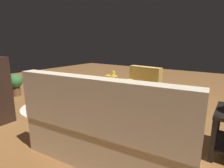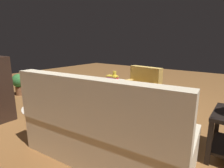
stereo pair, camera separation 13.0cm
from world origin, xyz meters
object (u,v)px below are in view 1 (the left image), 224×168
at_px(tv_remote, 109,79).
at_px(pet_bowl_teal, 54,86).
at_px(laptop, 67,91).
at_px(potted_plant, 15,83).
at_px(laptop_desk, 70,97).
at_px(ottoman, 90,84).
at_px(armchair, 138,94).
at_px(wicker_hamper, 111,90).
at_px(yellow_mug, 113,73).
at_px(book_stack_hamper, 111,78).
at_px(couch, 110,131).
at_px(pet_bowl_steel, 64,87).

distance_m(tv_remote, pet_bowl_teal, 2.19).
height_order(laptop, potted_plant, laptop).
xyz_separation_m(laptop_desk, ottoman, (0.70, -1.29, -0.11)).
distance_m(armchair, wicker_hamper, 0.94).
relative_size(laptop_desk, ottoman, 1.40).
distance_m(tv_remote, potted_plant, 2.38).
xyz_separation_m(laptop, wicker_hamper, (0.06, -1.35, -0.29)).
xyz_separation_m(yellow_mug, tv_remote, (0.14, -0.04, -0.15)).
xyz_separation_m(yellow_mug, potted_plant, (2.21, 1.13, -0.31)).
distance_m(armchair, laptop, 1.31).
bearing_deg(book_stack_hamper, laptop, 92.22).
xyz_separation_m(yellow_mug, pet_bowl_teal, (2.29, -0.06, -0.61)).
relative_size(armchair, yellow_mug, 8.70).
bearing_deg(yellow_mug, wicker_hamper, 39.42).
bearing_deg(tv_remote, book_stack_hamper, 158.07).
height_order(laptop_desk, tv_remote, tv_remote).
bearing_deg(laptop, couch, 160.30).
bearing_deg(laptop_desk, book_stack_hamper, -87.33).
bearing_deg(pet_bowl_teal, laptop_desk, 148.52).
bearing_deg(book_stack_hamper, couch, 124.83).
height_order(book_stack_hamper, tv_remote, book_stack_hamper).
height_order(couch, yellow_mug, couch).
height_order(laptop, pet_bowl_teal, laptop).
relative_size(wicker_hamper, pet_bowl_steel, 2.40).
bearing_deg(tv_remote, laptop_desk, 111.75).
relative_size(couch, book_stack_hamper, 7.35).
bearing_deg(armchair, pet_bowl_steel, -10.78).
distance_m(armchair, book_stack_hamper, 0.95).
height_order(couch, book_stack_hamper, couch).
bearing_deg(couch, wicker_hamper, -55.05).
relative_size(couch, laptop_desk, 3.53).
bearing_deg(couch, laptop_desk, -21.57).
xyz_separation_m(laptop, potted_plant, (2.22, -0.26, -0.20)).
bearing_deg(laptop_desk, yellow_mug, -89.10).
height_order(armchair, laptop, armchair).
distance_m(couch, yellow_mug, 2.20).
bearing_deg(pet_bowl_teal, couch, 151.67).
bearing_deg(pet_bowl_teal, yellow_mug, 178.38).
bearing_deg(pet_bowl_teal, laptop, 147.69).
height_order(pet_bowl_steel, potted_plant, potted_plant).
relative_size(laptop_desk, laptop, 1.53).
xyz_separation_m(ottoman, pet_bowl_steel, (1.24, -0.21, -0.29)).
bearing_deg(laptop, potted_plant, -6.68).
bearing_deg(yellow_mug, laptop, 90.51).
bearing_deg(wicker_hamper, pet_bowl_steel, -5.58).
distance_m(tv_remote, ottoman, 0.57).
bearing_deg(pet_bowl_steel, yellow_mug, 175.63).
bearing_deg(ottoman, tv_remote, -168.76).
bearing_deg(armchair, potted_plant, 13.94).
relative_size(laptop_desk, pet_bowl_steel, 2.80).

